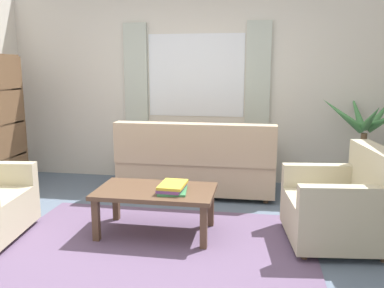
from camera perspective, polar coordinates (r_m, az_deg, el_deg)
name	(u,v)px	position (r m, az deg, el deg)	size (l,w,h in m)	color
ground_plane	(157,246)	(3.67, -4.97, -14.30)	(6.24, 6.24, 0.00)	slate
wall_back	(197,87)	(5.55, 0.65, 8.19)	(5.32, 0.12, 2.60)	silver
window_with_curtains	(196,76)	(5.46, 0.52, 9.72)	(1.98, 0.07, 1.40)	white
area_rug	(157,246)	(3.67, -4.97, -14.21)	(2.74, 1.84, 0.01)	#604C6B
couch	(197,165)	(4.98, 0.73, -2.97)	(1.90, 0.82, 0.92)	tan
armchair_right	(342,206)	(3.82, 20.53, -8.21)	(0.91, 0.93, 0.88)	#BCB293
coffee_table	(156,195)	(3.79, -5.19, -7.25)	(1.10, 0.64, 0.44)	brown
book_stack_on_table	(172,187)	(3.69, -2.81, -6.19)	(0.29, 0.37, 0.08)	#387F4C
potted_plant	(363,152)	(5.21, 23.18, -1.01)	(1.01, 1.29, 1.28)	#B7B2A8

